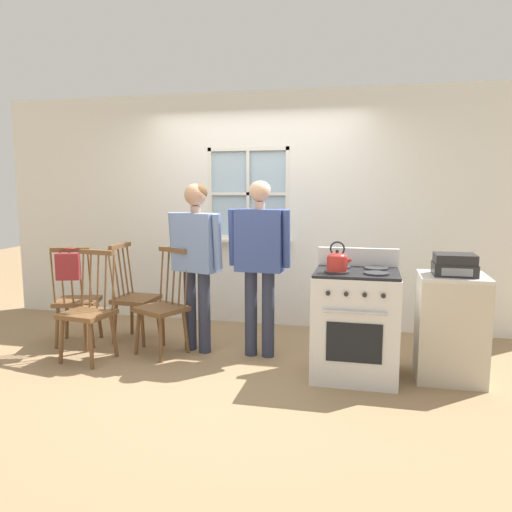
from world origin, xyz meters
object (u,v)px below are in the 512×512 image
(potted_plant, at_px, (260,234))
(chair_by_window, at_px, (77,301))
(person_elderly_left, at_px, (196,249))
(handbag, at_px, (68,266))
(stove, at_px, (355,323))
(chair_near_stove, at_px, (89,312))
(chair_near_wall, at_px, (163,308))
(chair_center_cluster, at_px, (134,298))
(person_teen_center, at_px, (260,251))
(kettle, at_px, (337,261))
(stereo, at_px, (455,265))
(side_counter, at_px, (451,327))

(potted_plant, bearing_deg, chair_by_window, -146.55)
(person_elderly_left, height_order, handbag, person_elderly_left)
(chair_by_window, height_order, stove, stove)
(chair_near_stove, relative_size, stove, 0.95)
(chair_near_wall, xyz_separation_m, chair_center_cluster, (-0.46, 0.32, 0.00))
(person_teen_center, height_order, stove, person_teen_center)
(kettle, distance_m, handbag, 2.62)
(potted_plant, distance_m, handbag, 2.12)
(chair_center_cluster, xyz_separation_m, stove, (2.31, -0.50, 0.02))
(stove, relative_size, stereo, 3.19)
(person_teen_center, relative_size, kettle, 6.81)
(person_teen_center, distance_m, handbag, 1.88)
(kettle, relative_size, stereo, 0.73)
(side_counter, bearing_deg, chair_near_wall, 178.53)
(chair_near_stove, bearing_deg, chair_near_wall, 37.74)
(stove, height_order, stereo, stove)
(handbag, relative_size, side_counter, 0.34)
(person_teen_center, height_order, handbag, person_teen_center)
(chair_near_wall, relative_size, stereo, 3.04)
(potted_plant, bearing_deg, kettle, -56.94)
(chair_center_cluster, bearing_deg, side_counter, -93.63)
(chair_near_stove, distance_m, stereo, 3.30)
(side_counter, bearing_deg, kettle, -165.25)
(chair_near_stove, height_order, stove, stove)
(side_counter, bearing_deg, potted_plant, 146.91)
(person_teen_center, bearing_deg, potted_plant, 104.86)
(chair_center_cluster, bearing_deg, stereo, -94.00)
(handbag, bearing_deg, chair_center_cluster, 46.01)
(chair_near_stove, bearing_deg, person_teen_center, 26.01)
(chair_near_stove, relative_size, potted_plant, 4.60)
(stove, bearing_deg, kettle, -140.45)
(person_elderly_left, distance_m, handbag, 1.26)
(chair_near_stove, height_order, kettle, kettle)
(handbag, bearing_deg, person_elderly_left, 13.67)
(person_elderly_left, bearing_deg, chair_center_cluster, -174.17)
(chair_center_cluster, bearing_deg, chair_near_stove, 170.81)
(handbag, bearing_deg, stereo, 1.04)
(chair_near_wall, xyz_separation_m, handbag, (-0.91, -0.15, 0.40))
(person_elderly_left, relative_size, stereo, 4.87)
(chair_near_wall, relative_size, chair_center_cluster, 1.00)
(chair_center_cluster, relative_size, handbag, 3.37)
(person_teen_center, bearing_deg, stereo, -4.66)
(kettle, bearing_deg, side_counter, 14.75)
(chair_center_cluster, xyz_separation_m, stereo, (3.10, -0.40, 0.53))
(stove, xyz_separation_m, stereo, (0.79, 0.10, 0.51))
(chair_near_wall, bearing_deg, chair_center_cluster, 171.40)
(stereo, bearing_deg, potted_plant, 146.48)
(person_teen_center, bearing_deg, chair_near_stove, -160.52)
(side_counter, bearing_deg, person_teen_center, 173.23)
(kettle, bearing_deg, stove, 39.55)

